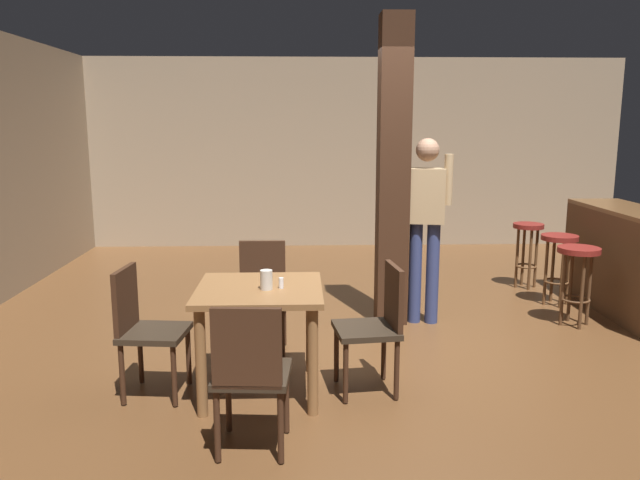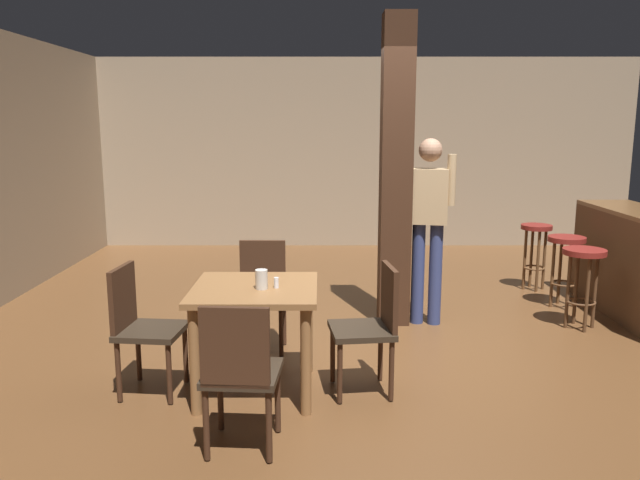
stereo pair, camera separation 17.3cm
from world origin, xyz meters
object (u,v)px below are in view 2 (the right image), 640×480
at_px(chair_south, 240,369).
at_px(standing_person, 429,218).
at_px(bar_stool_far, 536,241).
at_px(bar_counter, 631,264).
at_px(dining_table, 255,307).
at_px(chair_east, 373,322).
at_px(napkin_cup, 262,279).
at_px(bar_stool_mid, 566,254).
at_px(chair_west, 141,323).
at_px(chair_north, 262,290).
at_px(salt_shaker, 277,283).
at_px(bar_stool_near, 584,268).

distance_m(chair_south, standing_person, 2.80).
xyz_separation_m(standing_person, bar_stool_far, (1.42, 1.21, -0.45)).
relative_size(bar_counter, bar_stool_far, 2.45).
bearing_deg(standing_person, bar_stool_far, 40.47).
xyz_separation_m(dining_table, chair_east, (0.81, -0.00, -0.11)).
relative_size(napkin_cup, bar_stool_mid, 0.18).
height_order(chair_west, chair_north, same).
bearing_deg(salt_shaker, chair_west, 179.03).
height_order(napkin_cup, bar_stool_far, napkin_cup).
bearing_deg(bar_stool_mid, chair_west, -151.03).
distance_m(chair_east, bar_stool_near, 2.44).
height_order(bar_stool_near, bar_stool_mid, bar_stool_near).
height_order(bar_stool_near, bar_stool_far, same).
bearing_deg(chair_west, bar_stool_mid, 28.97).
height_order(chair_north, bar_counter, bar_counter).
xyz_separation_m(dining_table, chair_north, (-0.03, 0.82, -0.11)).
distance_m(chair_south, salt_shaker, 0.86).
distance_m(chair_west, napkin_cup, 0.90).
height_order(chair_south, salt_shaker, chair_south).
xyz_separation_m(dining_table, standing_person, (1.43, 1.51, 0.39)).
height_order(chair_east, standing_person, standing_person).
xyz_separation_m(dining_table, bar_stool_far, (2.86, 2.73, -0.06)).
relative_size(salt_shaker, bar_stool_far, 0.10).
distance_m(chair_north, bar_counter, 3.57).
relative_size(dining_table, bar_stool_far, 1.15).
relative_size(dining_table, napkin_cup, 6.45).
xyz_separation_m(chair_south, standing_person, (1.44, 2.35, 0.50)).
relative_size(salt_shaker, bar_stool_near, 0.10).
height_order(chair_west, chair_south, same).
bearing_deg(bar_counter, chair_north, -165.51).
xyz_separation_m(chair_west, napkin_cup, (0.84, -0.04, 0.32)).
bearing_deg(chair_south, salt_shaker, 79.20).
height_order(chair_west, bar_stool_mid, chair_west).
relative_size(chair_west, chair_south, 1.00).
bearing_deg(bar_counter, chair_east, -146.66).
height_order(chair_south, bar_counter, bar_counter).
relative_size(standing_person, bar_counter, 0.95).
relative_size(standing_person, bar_stool_near, 2.33).
distance_m(chair_east, bar_counter, 3.14).
xyz_separation_m(standing_person, bar_stool_near, (1.39, -0.14, -0.44)).
xyz_separation_m(chair_west, chair_east, (1.59, 0.01, 0.00)).
relative_size(chair_north, napkin_cup, 6.76).
xyz_separation_m(chair_south, bar_stool_mid, (2.93, 2.87, 0.05)).
bearing_deg(standing_person, bar_counter, 5.93).
bearing_deg(bar_counter, salt_shaker, -151.84).
xyz_separation_m(dining_table, bar_stool_near, (2.83, 1.37, -0.05)).
distance_m(chair_east, standing_person, 1.71).
xyz_separation_m(salt_shaker, bar_stool_far, (2.71, 2.76, -0.24)).
bearing_deg(dining_table, chair_south, -90.20).
height_order(napkin_cup, bar_stool_near, napkin_cup).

